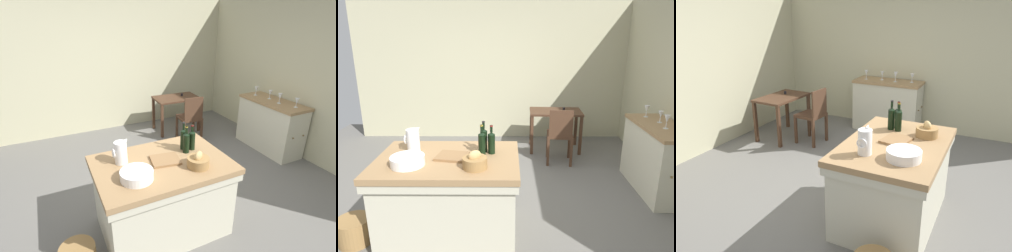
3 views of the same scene
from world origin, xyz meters
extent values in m
plane|color=#66635E|center=(0.00, 0.00, 0.00)|extent=(6.76, 6.76, 0.00)
cube|color=#B7B28E|center=(0.00, 2.60, 1.30)|extent=(5.32, 0.12, 2.60)
cube|color=#B7B28E|center=(2.60, 0.00, 1.30)|extent=(0.12, 5.20, 2.60)
cube|color=#99754C|center=(-0.31, -0.61, 0.83)|extent=(1.40, 0.96, 0.06)
cube|color=beige|center=(-0.31, -0.61, 0.76)|extent=(1.38, 0.94, 0.08)
cube|color=beige|center=(-0.31, -0.61, 0.40)|extent=(1.32, 0.88, 0.80)
cube|color=#99754C|center=(2.26, 0.35, 0.89)|extent=(0.52, 1.19, 0.04)
cube|color=beige|center=(2.26, 0.35, 0.43)|extent=(0.49, 1.16, 0.87)
sphere|color=brown|center=(2.14, -0.25, 0.48)|extent=(0.03, 0.03, 0.03)
sphere|color=brown|center=(2.38, -0.25, 0.48)|extent=(0.03, 0.03, 0.03)
cube|color=#472D1E|center=(1.13, 1.84, 0.70)|extent=(0.92, 0.60, 0.04)
cube|color=#472D1E|center=(0.70, 1.61, 0.34)|extent=(0.05, 0.05, 0.69)
cube|color=#472D1E|center=(1.53, 1.57, 0.34)|extent=(0.05, 0.05, 0.69)
cube|color=#472D1E|center=(0.72, 2.10, 0.34)|extent=(0.05, 0.05, 0.69)
cube|color=#472D1E|center=(1.55, 2.06, 0.34)|extent=(0.05, 0.05, 0.69)
cylinder|color=black|center=(1.28, 1.88, 0.75)|extent=(0.04, 0.04, 0.05)
cube|color=#472D1E|center=(1.12, 1.27, 0.47)|extent=(0.44, 0.44, 0.04)
cube|color=#472D1E|center=(1.10, 1.09, 0.71)|extent=(0.36, 0.07, 0.42)
cube|color=#472D1E|center=(1.32, 1.43, 0.23)|extent=(0.04, 0.04, 0.45)
cube|color=#472D1E|center=(0.96, 1.47, 0.23)|extent=(0.04, 0.04, 0.45)
cube|color=#472D1E|center=(1.28, 1.08, 0.23)|extent=(0.04, 0.04, 0.45)
cube|color=#472D1E|center=(0.92, 1.11, 0.23)|extent=(0.04, 0.04, 0.45)
cylinder|color=white|center=(-0.69, -0.44, 0.98)|extent=(0.13, 0.13, 0.24)
cone|color=white|center=(-0.63, -0.44, 1.11)|extent=(0.07, 0.04, 0.06)
torus|color=white|center=(-0.76, -0.44, 0.99)|extent=(0.02, 0.10, 0.10)
cylinder|color=white|center=(-0.64, -0.79, 0.91)|extent=(0.31, 0.31, 0.09)
cylinder|color=olive|center=(-0.01, -0.85, 0.92)|extent=(0.23, 0.23, 0.10)
ellipsoid|color=tan|center=(-0.01, -0.85, 0.99)|extent=(0.14, 0.13, 0.10)
cube|color=olive|center=(-0.26, -0.60, 0.88)|extent=(0.33, 0.30, 0.02)
cylinder|color=black|center=(0.12, -0.49, 0.97)|extent=(0.07, 0.07, 0.20)
cone|color=black|center=(0.12, -0.49, 1.08)|extent=(0.07, 0.07, 0.02)
cylinder|color=black|center=(0.12, -0.49, 1.13)|extent=(0.03, 0.03, 0.07)
cylinder|color=maroon|center=(0.12, -0.49, 1.16)|extent=(0.03, 0.03, 0.01)
cylinder|color=black|center=(0.04, -0.44, 0.98)|extent=(0.07, 0.07, 0.22)
cone|color=black|center=(0.04, -0.44, 1.10)|extent=(0.07, 0.07, 0.03)
cylinder|color=black|center=(0.04, -0.44, 1.15)|extent=(0.03, 0.03, 0.08)
cylinder|color=black|center=(0.04, -0.44, 1.18)|extent=(0.03, 0.03, 0.01)
cylinder|color=black|center=(0.03, -0.53, 0.97)|extent=(0.07, 0.07, 0.21)
cone|color=black|center=(0.03, -0.53, 1.09)|extent=(0.07, 0.07, 0.03)
cylinder|color=black|center=(0.03, -0.53, 1.14)|extent=(0.03, 0.03, 0.08)
cylinder|color=#B29933|center=(0.03, -0.53, 1.17)|extent=(0.03, 0.03, 0.01)
cylinder|color=white|center=(2.31, -0.05, 0.91)|extent=(0.06, 0.06, 0.00)
cylinder|color=white|center=(2.31, -0.05, 0.94)|extent=(0.01, 0.01, 0.06)
cone|color=white|center=(2.31, -0.05, 1.02)|extent=(0.07, 0.07, 0.09)
cylinder|color=white|center=(2.24, 0.22, 0.91)|extent=(0.06, 0.06, 0.00)
cylinder|color=white|center=(2.24, 0.22, 0.95)|extent=(0.01, 0.01, 0.07)
cone|color=white|center=(2.24, 0.22, 1.03)|extent=(0.07, 0.07, 0.10)
cylinder|color=white|center=(2.29, 0.48, 0.91)|extent=(0.06, 0.06, 0.00)
cylinder|color=white|center=(2.29, 0.48, 0.95)|extent=(0.01, 0.01, 0.06)
cone|color=white|center=(2.29, 0.48, 1.02)|extent=(0.07, 0.07, 0.09)
cylinder|color=white|center=(2.23, 0.76, 0.91)|extent=(0.06, 0.06, 0.00)
cylinder|color=white|center=(2.23, 0.76, 0.95)|extent=(0.01, 0.01, 0.07)
cone|color=white|center=(2.23, 0.76, 1.03)|extent=(0.07, 0.07, 0.09)
camera|label=1|loc=(-1.28, -2.77, 2.28)|focal=28.05mm
camera|label=2|loc=(0.28, -3.40, 2.05)|focal=32.78mm
camera|label=3|loc=(-3.22, -1.47, 2.12)|focal=35.07mm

